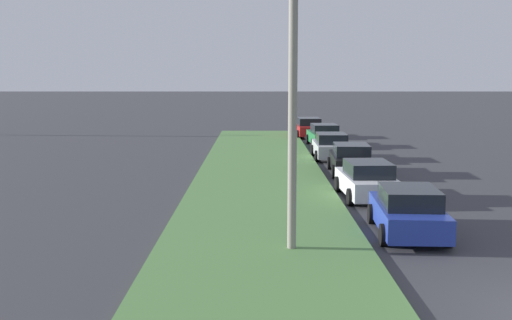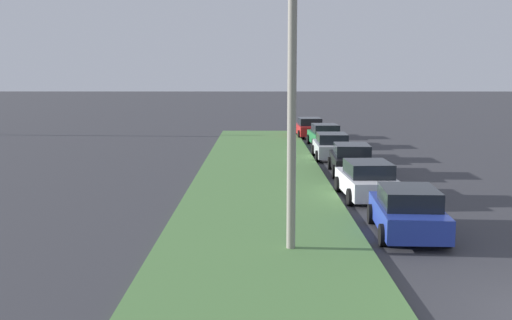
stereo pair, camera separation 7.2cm
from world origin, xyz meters
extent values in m
cube|color=#517F42|center=(10.00, 6.44, 0.06)|extent=(60.00, 6.00, 0.12)
cube|color=#23389E|center=(6.91, 2.05, 0.57)|extent=(4.39, 2.02, 0.70)
cube|color=black|center=(6.71, 2.06, 1.19)|extent=(2.28, 1.71, 0.55)
cylinder|color=black|center=(8.30, 2.88, 0.32)|extent=(0.65, 0.25, 0.64)
cylinder|color=black|center=(8.21, 1.08, 0.32)|extent=(0.65, 0.25, 0.64)
cylinder|color=black|center=(5.60, 3.02, 0.32)|extent=(0.65, 0.25, 0.64)
cylinder|color=black|center=(5.51, 1.22, 0.32)|extent=(0.65, 0.25, 0.64)
cube|color=silver|center=(12.50, 2.32, 0.57)|extent=(4.37, 1.99, 0.70)
cube|color=black|center=(12.30, 2.31, 1.19)|extent=(2.27, 1.69, 0.55)
cylinder|color=black|center=(13.81, 3.28, 0.32)|extent=(0.65, 0.25, 0.64)
cylinder|color=black|center=(13.88, 1.48, 0.32)|extent=(0.65, 0.25, 0.64)
cylinder|color=black|center=(11.11, 3.16, 0.32)|extent=(0.65, 0.25, 0.64)
cylinder|color=black|center=(11.19, 1.36, 0.32)|extent=(0.65, 0.25, 0.64)
cube|color=black|center=(18.49, 2.07, 0.57)|extent=(4.37, 1.96, 0.70)
cube|color=black|center=(18.29, 2.07, 1.19)|extent=(2.26, 1.68, 0.55)
cylinder|color=black|center=(19.87, 2.91, 0.32)|extent=(0.65, 0.24, 0.64)
cylinder|color=black|center=(19.80, 1.11, 0.32)|extent=(0.65, 0.24, 0.64)
cylinder|color=black|center=(17.17, 3.02, 0.32)|extent=(0.65, 0.24, 0.64)
cylinder|color=black|center=(17.10, 1.22, 0.32)|extent=(0.65, 0.24, 0.64)
cube|color=#B2B5BA|center=(23.88, 2.40, 0.57)|extent=(4.31, 1.82, 0.70)
cube|color=black|center=(23.68, 2.40, 1.19)|extent=(2.21, 1.61, 0.55)
cylinder|color=black|center=(25.24, 3.30, 0.32)|extent=(0.64, 0.22, 0.64)
cylinder|color=black|center=(25.23, 1.50, 0.32)|extent=(0.64, 0.22, 0.64)
cylinder|color=black|center=(22.54, 3.31, 0.32)|extent=(0.64, 0.22, 0.64)
cylinder|color=black|center=(22.53, 1.51, 0.32)|extent=(0.64, 0.22, 0.64)
cube|color=#1E6B38|center=(30.21, 2.13, 0.57)|extent=(4.38, 2.01, 0.70)
cube|color=black|center=(30.01, 2.12, 1.19)|extent=(2.28, 1.71, 0.55)
cylinder|color=black|center=(31.52, 3.09, 0.32)|extent=(0.65, 0.25, 0.64)
cylinder|color=black|center=(31.60, 1.30, 0.32)|extent=(0.65, 0.25, 0.64)
cylinder|color=black|center=(28.82, 2.96, 0.32)|extent=(0.65, 0.25, 0.64)
cylinder|color=black|center=(28.91, 1.16, 0.32)|extent=(0.65, 0.25, 0.64)
cube|color=red|center=(36.15, 2.68, 0.57)|extent=(4.38, 2.01, 0.70)
cube|color=black|center=(35.95, 2.67, 1.19)|extent=(2.28, 1.71, 0.55)
cylinder|color=black|center=(37.45, 3.65, 0.32)|extent=(0.65, 0.25, 0.64)
cylinder|color=black|center=(37.54, 1.85, 0.32)|extent=(0.65, 0.25, 0.64)
cylinder|color=black|center=(34.76, 3.52, 0.32)|extent=(0.65, 0.25, 0.64)
cylinder|color=black|center=(34.84, 1.72, 0.32)|extent=(0.65, 0.25, 0.64)
cylinder|color=gray|center=(4.99, 5.66, 3.75)|extent=(0.24, 0.24, 7.50)
camera|label=1|loc=(-11.92, 6.63, 4.88)|focal=44.70mm
camera|label=2|loc=(-11.92, 6.56, 4.88)|focal=44.70mm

